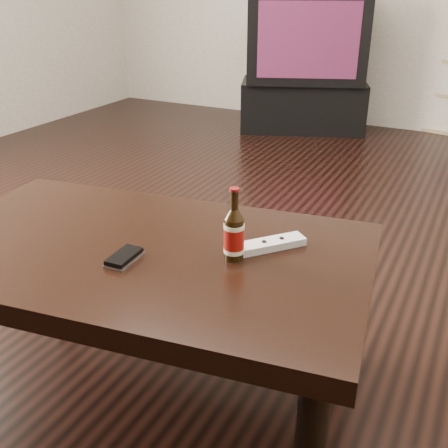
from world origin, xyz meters
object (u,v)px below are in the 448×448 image
at_px(tv_stand, 302,105).
at_px(beer_bottle, 234,235).
at_px(tv, 307,37).
at_px(coffee_table, 144,266).
at_px(bookshelf, 447,56).
at_px(remote, 271,244).
at_px(phone, 124,258).

distance_m(tv_stand, beer_bottle, 3.22).
bearing_deg(tv, coffee_table, -100.30).
xyz_separation_m(tv, beer_bottle, (0.87, -3.08, -0.19)).
xyz_separation_m(tv, bookshelf, (1.02, 0.54, -0.15)).
distance_m(tv, coffee_table, 3.21).
xyz_separation_m(tv, remote, (0.94, -2.97, -0.26)).
bearing_deg(bookshelf, remote, -79.85).
relative_size(phone, remote, 0.63).
height_order(tv, beer_bottle, tv).
relative_size(tv, beer_bottle, 5.18).
bearing_deg(phone, tv_stand, 97.27).
xyz_separation_m(bookshelf, coffee_table, (-0.41, -3.67, -0.18)).
bearing_deg(beer_bottle, bookshelf, 87.69).
bearing_deg(tv, phone, -100.55).
height_order(coffee_table, beer_bottle, beer_bottle).
relative_size(tv_stand, remote, 5.36).
relative_size(tv_stand, bookshelf, 0.88).
xyz_separation_m(tv_stand, beer_bottle, (0.87, -3.08, 0.35)).
xyz_separation_m(tv, coffee_table, (0.61, -3.13, -0.33)).
distance_m(coffee_table, phone, 0.12).
bearing_deg(tv_stand, coffee_table, -100.30).
height_order(tv, remote, tv).
bearing_deg(coffee_table, beer_bottle, 11.84).
xyz_separation_m(tv_stand, tv, (0.00, -0.00, 0.54)).
bearing_deg(remote, beer_bottle, -81.79).
xyz_separation_m(beer_bottle, phone, (-0.26, -0.15, -0.06)).
height_order(coffee_table, remote, remote).
bearing_deg(remote, phone, -101.64).
distance_m(tv_stand, coffee_table, 3.20).
xyz_separation_m(tv_stand, coffee_table, (0.61, -3.13, 0.21)).
bearing_deg(phone, bookshelf, 80.39).
distance_m(coffee_table, remote, 0.37).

